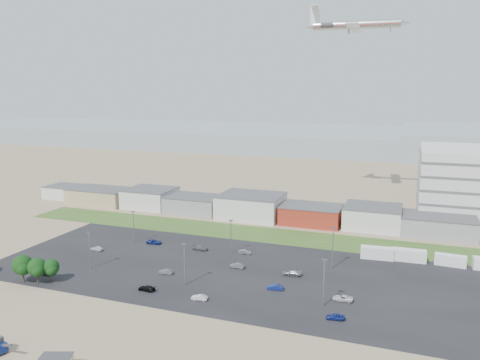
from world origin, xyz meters
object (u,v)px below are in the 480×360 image
at_px(airliner, 356,25).
at_px(parked_car_0, 343,298).
at_px(box_trailer_a, 377,253).
at_px(parked_car_4, 166,272).
at_px(parked_car_2, 335,317).
at_px(parked_car_6, 200,248).
at_px(parked_car_12, 292,273).
at_px(parked_car_7, 237,266).
at_px(parked_car_1, 275,287).
at_px(parked_car_3, 147,288).
at_px(parked_car_9, 154,242).
at_px(parked_car_10, 46,272).
at_px(parked_car_5, 97,248).
at_px(parked_car_13, 199,297).
at_px(parked_car_11, 245,252).

distance_m(airliner, parked_car_0, 120.88).
height_order(box_trailer_a, parked_car_4, box_trailer_a).
xyz_separation_m(parked_car_2, parked_car_6, (-42.37, 28.72, 0.04)).
distance_m(parked_car_0, parked_car_12, 16.96).
height_order(parked_car_4, parked_car_6, parked_car_6).
xyz_separation_m(parked_car_4, parked_car_7, (15.08, 9.76, 0.05)).
xyz_separation_m(box_trailer_a, parked_car_12, (-18.61, -19.39, -0.95)).
xyz_separation_m(parked_car_6, parked_car_12, (28.91, -9.57, 0.00)).
relative_size(parked_car_1, parked_car_2, 1.01).
bearing_deg(parked_car_7, airliner, 169.50).
bearing_deg(parked_car_2, parked_car_7, -132.70).
distance_m(parked_car_1, parked_car_2, 17.78).
height_order(parked_car_1, parked_car_3, parked_car_1).
xyz_separation_m(parked_car_9, parked_car_10, (-12.66, -30.05, -0.05)).
height_order(parked_car_9, parked_car_10, parked_car_9).
bearing_deg(box_trailer_a, parked_car_5, -169.37).
height_order(parked_car_0, parked_car_13, parked_car_0).
relative_size(parked_car_0, parked_car_12, 0.96).
xyz_separation_m(parked_car_3, parked_car_5, (-27.72, 19.06, 0.04)).
xyz_separation_m(box_trailer_a, parked_car_7, (-32.86, -19.28, -0.97)).
xyz_separation_m(parked_car_1, parked_car_4, (-27.86, -0.15, -0.02)).
relative_size(parked_car_11, parked_car_12, 0.79).
relative_size(parked_car_5, parked_car_6, 0.82).
bearing_deg(parked_car_9, parked_car_12, -107.22).
xyz_separation_m(parked_car_4, parked_car_9, (-14.71, 19.59, 0.03)).
bearing_deg(parked_car_2, parked_car_1, -130.79).
bearing_deg(box_trailer_a, parked_car_3, -144.67).
bearing_deg(parked_car_5, parked_car_7, 96.33).
relative_size(parked_car_3, parked_car_6, 0.90).
bearing_deg(parked_car_13, parked_car_6, -163.09).
height_order(parked_car_0, parked_car_7, parked_car_7).
height_order(parked_car_1, parked_car_13, parked_car_1).
distance_m(parked_car_1, parked_car_12, 9.61).
relative_size(parked_car_5, parked_car_13, 1.06).
xyz_separation_m(parked_car_0, parked_car_7, (-27.84, 10.25, 0.03)).
xyz_separation_m(parked_car_1, parked_car_3, (-27.03, -10.44, -0.01)).
bearing_deg(airliner, parked_car_13, -103.08).
relative_size(parked_car_10, parked_car_13, 1.11).
bearing_deg(parked_car_0, parked_car_10, -83.64).
xyz_separation_m(airliner, parked_car_1, (-3.99, -97.71, -69.40)).
xyz_separation_m(parked_car_9, parked_car_11, (28.08, 0.75, -0.03)).
bearing_deg(parked_car_5, parked_car_1, 86.04).
bearing_deg(parked_car_3, parked_car_5, -121.14).
distance_m(parked_car_2, parked_car_11, 41.91).
distance_m(parked_car_11, parked_car_13, 30.96).
relative_size(airliner, parked_car_2, 11.17).
distance_m(parked_car_4, parked_car_11, 24.34).
xyz_separation_m(parked_car_12, parked_car_13, (-15.33, -20.25, -0.08)).
height_order(box_trailer_a, parked_car_12, box_trailer_a).
xyz_separation_m(airliner, parked_car_6, (-31.42, -78.64, -69.35)).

